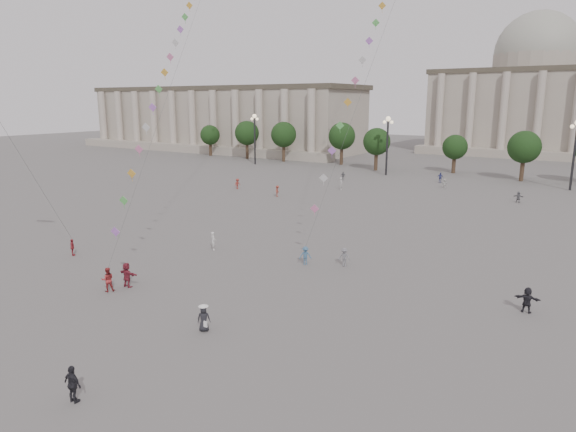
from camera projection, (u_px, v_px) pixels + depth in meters
The scene contains 24 objects.
ground at pixel (156, 341), 29.25m from camera, with size 360.00×360.00×0.00m, color #595653.
hall_west at pixel (220, 119), 144.07m from camera, with size 84.00×26.22×17.20m.
hall_central at pixel (533, 97), 131.77m from camera, with size 48.30×34.30×35.50m.
tree_row at pixel (483, 146), 91.84m from camera, with size 137.12×5.12×8.00m.
lamp_post_far_west at pixel (255, 130), 108.81m from camera, with size 2.00×0.90×10.65m.
lamp_post_mid_west at pixel (388, 135), 92.85m from camera, with size 2.00×0.90×10.65m.
lamp_post_mid_east at pixel (576, 142), 76.88m from camera, with size 2.00×0.90×10.65m.
person_crowd_0 at pixel (440, 178), 85.46m from camera, with size 1.01×0.42×1.72m, color #3A4083.
person_crowd_1 at pixel (132, 174), 90.23m from camera, with size 0.77×0.60×1.59m, color silver.
person_crowd_2 at pixel (237, 184), 79.34m from camera, with size 1.06×0.61×1.64m, color maroon.
person_crowd_3 at pixel (527, 300), 33.02m from camera, with size 1.58×0.50×1.71m, color black.
person_crowd_4 at pixel (444, 183), 80.08m from camera, with size 1.39×0.44×1.50m, color silver.
person_crowd_6 at pixel (344, 257), 42.28m from camera, with size 1.02×0.58×1.57m, color slate.
person_crowd_10 at pixel (341, 184), 78.84m from camera, with size 0.68×0.45×1.86m, color #B8B7B4.
person_crowd_12 at pixel (518, 197), 68.83m from camera, with size 1.39×0.44×1.49m, color slate.
person_crowd_13 at pixel (213, 241), 46.98m from camera, with size 0.62×0.41×1.70m, color silver.
person_crowd_16 at pixel (343, 176), 88.06m from camera, with size 0.87×0.36×1.49m, color #5D5E62.
person_crowd_17 at pixel (277, 191), 73.07m from camera, with size 1.03×0.59×1.60m, color maroon.
tourist_0 at pixel (72, 247), 45.21m from camera, with size 0.89×0.37×1.51m, color #9F2B34.
tourist_2 at pixel (127, 275), 37.57m from camera, with size 1.72×0.55×1.85m, color maroon.
tourist_4 at pixel (73, 384), 23.12m from camera, with size 1.05×0.44×1.80m, color black.
kite_flyer_0 at pixel (108, 280), 36.67m from camera, with size 0.87×0.68×1.79m, color maroon.
kite_flyer_1 at pixel (305, 256), 42.70m from camera, with size 1.01×0.58×1.57m, color #395F81.
hat_person at pixel (204, 318), 30.34m from camera, with size 0.92×0.84×1.69m.
Camera 1 is at (21.04, -18.48, 13.40)m, focal length 32.00 mm.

